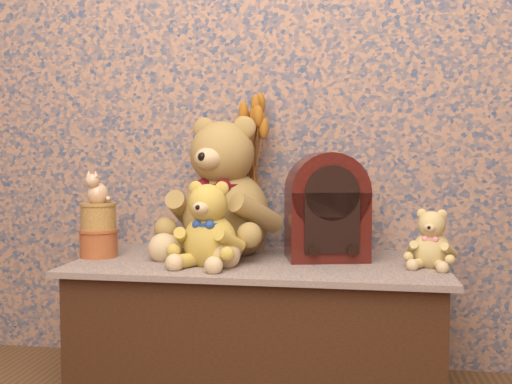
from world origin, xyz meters
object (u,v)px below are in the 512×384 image
at_px(teddy_small, 432,236).
at_px(biscuit_tin_lower, 99,243).
at_px(teddy_large, 226,181).
at_px(cathedral_radio, 326,206).
at_px(cat_figurine, 98,187).
at_px(teddy_medium, 210,220).
at_px(ceramic_vase, 250,226).

height_order(teddy_small, biscuit_tin_lower, teddy_small).
height_order(teddy_large, cathedral_radio, teddy_large).
bearing_deg(teddy_small, cat_figurine, -164.38).
bearing_deg(biscuit_tin_lower, cat_figurine, 0.00).
bearing_deg(teddy_large, cathedral_radio, 9.61).
bearing_deg(teddy_medium, teddy_large, 99.04).
xyz_separation_m(teddy_medium, teddy_small, (0.72, 0.08, -0.05)).
bearing_deg(teddy_medium, ceramic_vase, 84.94).
relative_size(biscuit_tin_lower, cat_figurine, 1.11).
distance_m(teddy_medium, cathedral_radio, 0.41).
distance_m(ceramic_vase, cat_figurine, 0.57).
bearing_deg(teddy_small, biscuit_tin_lower, -164.38).
bearing_deg(cathedral_radio, cat_figurine, 172.48).
xyz_separation_m(teddy_medium, cathedral_radio, (0.38, 0.17, 0.04)).
relative_size(teddy_large, biscuit_tin_lower, 4.05).
xyz_separation_m(teddy_medium, biscuit_tin_lower, (-0.43, 0.09, -0.10)).
bearing_deg(teddy_small, cathedral_radio, -178.06).
distance_m(teddy_large, teddy_medium, 0.25).
xyz_separation_m(cathedral_radio, ceramic_vase, (-0.29, 0.13, -0.09)).
distance_m(teddy_large, teddy_small, 0.75).
relative_size(cathedral_radio, ceramic_vase, 1.95).
distance_m(cathedral_radio, biscuit_tin_lower, 0.82).
bearing_deg(ceramic_vase, teddy_medium, -105.99).
height_order(cathedral_radio, biscuit_tin_lower, cathedral_radio).
xyz_separation_m(teddy_large, teddy_medium, (-0.01, -0.22, -0.12)).
bearing_deg(teddy_small, ceramic_vase, 177.48).
bearing_deg(biscuit_tin_lower, teddy_small, -0.22).
height_order(teddy_medium, ceramic_vase, teddy_medium).
bearing_deg(ceramic_vase, cat_figurine, -158.02).
height_order(teddy_large, teddy_medium, teddy_large).
xyz_separation_m(teddy_medium, cat_figurine, (-0.43, 0.09, 0.10)).
height_order(teddy_medium, cathedral_radio, cathedral_radio).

